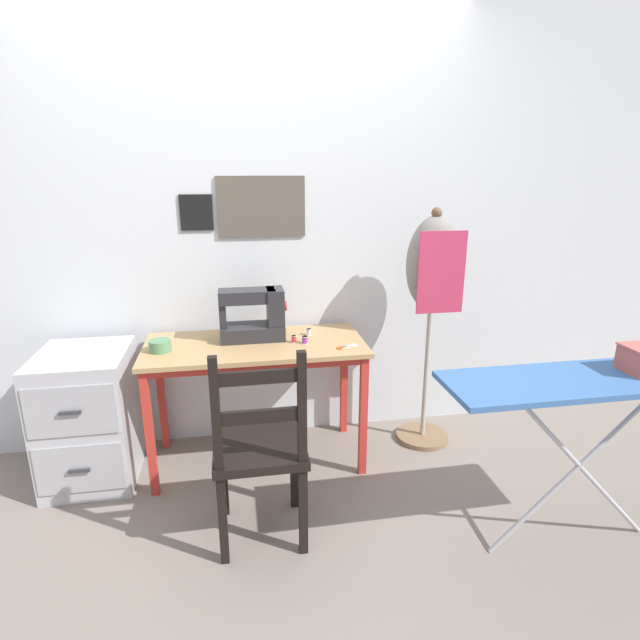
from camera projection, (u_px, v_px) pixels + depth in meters
name	position (u px, v px, depth m)	size (l,w,h in m)	color
ground_plane	(263.00, 487.00, 2.65)	(14.00, 14.00, 0.00)	gray
wall_back	(248.00, 231.00, 2.86)	(10.00, 0.07, 2.55)	silver
sewing_table	(256.00, 359.00, 2.71)	(1.18, 0.55, 0.71)	tan
sewing_machine	(256.00, 316.00, 2.74)	(0.37, 0.18, 0.30)	#28282D
fabric_bowl	(160.00, 345.00, 2.57)	(0.11, 0.11, 0.06)	#56895B
scissors	(344.00, 347.00, 2.63)	(0.12, 0.08, 0.01)	silver
thread_spool_near_machine	(294.00, 339.00, 2.71)	(0.03, 0.03, 0.04)	red
thread_spool_mid_table	(305.00, 340.00, 2.69)	(0.04, 0.04, 0.04)	purple
thread_spool_far_edge	(309.00, 332.00, 2.83)	(0.03, 0.03, 0.04)	silver
wooden_chair	(260.00, 450.00, 2.17)	(0.40, 0.38, 0.94)	black
filing_cabinet	(89.00, 416.00, 2.65)	(0.45, 0.53, 0.71)	#B7B7BC
dress_form	(433.00, 279.00, 2.83)	(0.32, 0.32, 1.42)	#846647
ironing_board	(593.00, 386.00, 2.04)	(1.25, 0.35, 0.81)	#3D6BAD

